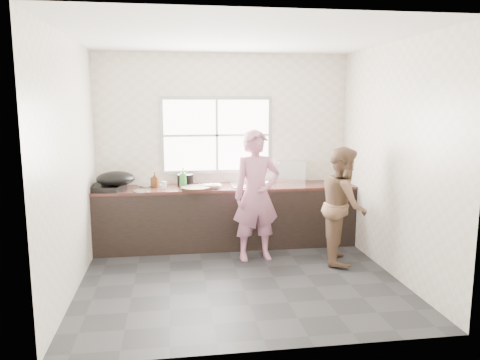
{
  "coord_description": "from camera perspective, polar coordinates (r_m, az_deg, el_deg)",
  "views": [
    {
      "loc": [
        -0.74,
        -5.09,
        2.02
      ],
      "look_at": [
        0.1,
        0.65,
        1.05
      ],
      "focal_mm": 35.0,
      "sensor_mm": 36.0,
      "label": 1
    }
  ],
  "objects": [
    {
      "name": "sink",
      "position": [
        6.58,
        1.34,
        -0.62
      ],
      "size": [
        0.55,
        0.45,
        0.02
      ],
      "primitive_type": "cube",
      "color": "silver",
      "rests_on": "countertop"
    },
    {
      "name": "cleaver",
      "position": [
        6.43,
        -4.01,
        -0.52
      ],
      "size": [
        0.25,
        0.19,
        0.01
      ],
      "primitive_type": "cube",
      "rotation": [
        0.0,
        0.0,
        0.44
      ],
      "color": "silver",
      "rests_on": "cutting_board"
    },
    {
      "name": "wall_left",
      "position": [
        5.24,
        -19.97,
        1.57
      ],
      "size": [
        0.01,
        3.2,
        2.7
      ],
      "primitive_type": "cube",
      "color": "beige",
      "rests_on": "ground"
    },
    {
      "name": "bottle_green",
      "position": [
        6.47,
        -6.96,
        0.31
      ],
      "size": [
        0.14,
        0.14,
        0.27
      ],
      "primitive_type": "imported",
      "rotation": [
        0.0,
        0.0,
        0.44
      ],
      "color": "#2A8232",
      "rests_on": "countertop"
    },
    {
      "name": "cabinet",
      "position": [
        6.62,
        -1.67,
        -4.58
      ],
      "size": [
        3.6,
        0.62,
        0.82
      ],
      "primitive_type": "cube",
      "color": "black",
      "rests_on": "floor"
    },
    {
      "name": "wall_front",
      "position": [
        3.63,
        3.62,
        -1.2
      ],
      "size": [
        3.6,
        0.01,
        2.7
      ],
      "primitive_type": "cube",
      "color": "beige",
      "rests_on": "ground"
    },
    {
      "name": "plate_food",
      "position": [
        6.71,
        -9.98,
        -0.53
      ],
      "size": [
        0.27,
        0.27,
        0.02
      ],
      "primitive_type": "cylinder",
      "rotation": [
        0.0,
        0.0,
        -0.43
      ],
      "color": "silver",
      "rests_on": "countertop"
    },
    {
      "name": "burner",
      "position": [
        6.5,
        -15.99,
        -0.87
      ],
      "size": [
        0.53,
        0.53,
        0.07
      ],
      "primitive_type": "cube",
      "rotation": [
        0.0,
        0.0,
        -0.23
      ],
      "color": "black",
      "rests_on": "countertop"
    },
    {
      "name": "bowl_mince",
      "position": [
        6.37,
        -3.25,
        -0.76
      ],
      "size": [
        0.24,
        0.24,
        0.05
      ],
      "primitive_type": "imported",
      "rotation": [
        0.0,
        0.0,
        0.09
      ],
      "color": "white",
      "rests_on": "countertop"
    },
    {
      "name": "person_side",
      "position": [
        6.04,
        12.48,
        -2.99
      ],
      "size": [
        0.72,
        0.83,
        1.47
      ],
      "primitive_type": "imported",
      "rotation": [
        0.0,
        0.0,
        1.32
      ],
      "color": "brown",
      "rests_on": "floor"
    },
    {
      "name": "wok",
      "position": [
        6.42,
        -14.93,
        0.16
      ],
      "size": [
        0.53,
        0.53,
        0.19
      ],
      "primitive_type": "ellipsoid",
      "rotation": [
        0.0,
        0.0,
        0.07
      ],
      "color": "black",
      "rests_on": "burner"
    },
    {
      "name": "faucet",
      "position": [
        6.75,
        1.06,
        0.88
      ],
      "size": [
        0.02,
        0.02,
        0.3
      ],
      "primitive_type": "cylinder",
      "color": "silver",
      "rests_on": "countertop"
    },
    {
      "name": "dish_rack",
      "position": [
        6.91,
        6.24,
        1.09
      ],
      "size": [
        0.48,
        0.39,
        0.31
      ],
      "primitive_type": "cube",
      "rotation": [
        0.0,
        0.0,
        -0.26
      ],
      "color": "silver",
      "rests_on": "countertop"
    },
    {
      "name": "pot_lid_left",
      "position": [
        6.29,
        -11.95,
        -1.29
      ],
      "size": [
        0.25,
        0.25,
        0.01
      ],
      "primitive_type": "cylinder",
      "rotation": [
        0.0,
        0.0,
        -0.12
      ],
      "color": "#B3B6BA",
      "rests_on": "countertop"
    },
    {
      "name": "floor",
      "position": [
        5.53,
        -0.05,
        -12.0
      ],
      "size": [
        3.6,
        3.2,
        0.01
      ],
      "primitive_type": "cube",
      "color": "#242427",
      "rests_on": "ground"
    },
    {
      "name": "ceiling",
      "position": [
        5.19,
        -0.05,
        17.07
      ],
      "size": [
        3.6,
        3.2,
        0.01
      ],
      "primitive_type": "cube",
      "color": "silver",
      "rests_on": "wall_back"
    },
    {
      "name": "black_pot",
      "position": [
        6.59,
        -6.69,
        0.01
      ],
      "size": [
        0.26,
        0.26,
        0.16
      ],
      "primitive_type": "cylinder",
      "rotation": [
        0.0,
        0.0,
        -0.16
      ],
      "color": "black",
      "rests_on": "countertop"
    },
    {
      "name": "glass_jar",
      "position": [
        6.42,
        -9.22,
        -0.61
      ],
      "size": [
        0.09,
        0.09,
        0.09
      ],
      "primitive_type": "cylinder",
      "rotation": [
        0.0,
        0.0,
        -0.39
      ],
      "color": "silver",
      "rests_on": "countertop"
    },
    {
      "name": "bottle_brown_tall",
      "position": [
        6.53,
        -10.35,
        -0.04
      ],
      "size": [
        0.11,
        0.11,
        0.19
      ],
      "primitive_type": "imported",
      "rotation": [
        0.0,
        0.0,
        -0.27
      ],
      "color": "#502B14",
      "rests_on": "countertop"
    },
    {
      "name": "wall_right",
      "position": [
        5.73,
        18.12,
        2.3
      ],
      "size": [
        0.01,
        3.2,
        2.7
      ],
      "primitive_type": "cube",
      "color": "beige",
      "rests_on": "ground"
    },
    {
      "name": "cutting_board",
      "position": [
        6.28,
        -5.4,
        -1.01
      ],
      "size": [
        0.43,
        0.43,
        0.04
      ],
      "primitive_type": "cylinder",
      "rotation": [
        0.0,
        0.0,
        0.11
      ],
      "color": "#311D13",
      "rests_on": "countertop"
    },
    {
      "name": "window_glazing",
      "position": [
        6.7,
        -2.84,
        5.46
      ],
      "size": [
        1.5,
        0.01,
        1.0
      ],
      "primitive_type": "cube",
      "color": "white",
      "rests_on": "window_frame"
    },
    {
      "name": "woman",
      "position": [
        5.99,
        2.01,
        -2.43
      ],
      "size": [
        0.61,
        0.44,
        1.57
      ],
      "primitive_type": "imported",
      "rotation": [
        0.0,
        0.0,
        0.12
      ],
      "color": "#BC718E",
      "rests_on": "floor"
    },
    {
      "name": "bowl_held",
      "position": [
        6.55,
        3.26,
        -0.44
      ],
      "size": [
        0.24,
        0.24,
        0.06
      ],
      "primitive_type": "imported",
      "rotation": [
        0.0,
        0.0,
        -0.27
      ],
      "color": "white",
      "rests_on": "countertop"
    },
    {
      "name": "countertop",
      "position": [
        6.53,
        -1.69,
        -0.92
      ],
      "size": [
        3.6,
        0.64,
        0.04
      ],
      "primitive_type": "cube",
      "color": "#391C17",
      "rests_on": "cabinet"
    },
    {
      "name": "bowl_crabs",
      "position": [
        6.38,
        2.25,
        -0.67
      ],
      "size": [
        0.28,
        0.28,
        0.07
      ],
      "primitive_type": "imported",
      "rotation": [
        0.0,
        0.0,
        0.35
      ],
      "color": "white",
      "rests_on": "countertop"
    },
    {
      "name": "pot_lid_right",
      "position": [
        6.7,
        -11.25,
        -0.6
      ],
      "size": [
        0.3,
        0.3,
        0.01
      ],
      "primitive_type": "cylinder",
      "rotation": [
        0.0,
        0.0,
        0.07
      ],
      "color": "silver",
      "rests_on": "countertop"
    },
    {
      "name": "wall_back",
      "position": [
        6.77,
        -2.02,
        3.81
      ],
      "size": [
        3.6,
        0.01,
        2.7
      ],
      "primitive_type": "cube",
      "color": "beige",
      "rests_on": "ground"
    },
    {
      "name": "window_frame",
      "position": [
        6.73,
        -2.86,
        5.48
      ],
      "size": [
        1.6,
        0.05,
        1.1
      ],
      "primitive_type": "cube",
      "color": "#9EA0A5",
      "rests_on": "wall_back"
    },
    {
      "name": "bottle_brown_short",
      "position": [
        6.7,
        -6.7,
        0.28
      ],
      "size": [
        0.2,
        0.2,
        0.19
      ],
      "primitive_type": "imported",
      "rotation": [
        0.0,
        0.0,
        -0.43
      ],
      "color": "#4C1E13",
      "rests_on": "countertop"
    }
  ]
}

